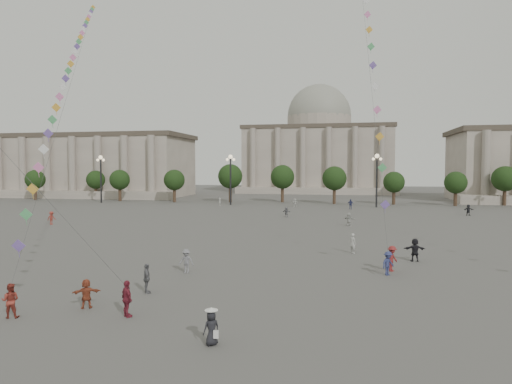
# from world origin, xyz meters

# --- Properties ---
(ground) EXTENTS (360.00, 360.00, 0.00)m
(ground) POSITION_xyz_m (0.00, 0.00, 0.00)
(ground) COLOR #4F4D4A
(ground) RESTS_ON ground
(hall_west) EXTENTS (84.00, 26.22, 17.20)m
(hall_west) POSITION_xyz_m (-75.00, 93.89, 8.43)
(hall_west) COLOR gray
(hall_west) RESTS_ON ground
(hall_central) EXTENTS (48.30, 34.30, 35.50)m
(hall_central) POSITION_xyz_m (0.00, 129.22, 14.23)
(hall_central) COLOR gray
(hall_central) RESTS_ON ground
(tree_row) EXTENTS (137.12, 5.12, 8.00)m
(tree_row) POSITION_xyz_m (0.00, 78.00, 5.39)
(tree_row) COLOR #3C2A1E
(tree_row) RESTS_ON ground
(lamp_post_far_west) EXTENTS (2.00, 0.90, 10.65)m
(lamp_post_far_west) POSITION_xyz_m (-45.00, 70.00, 7.35)
(lamp_post_far_west) COLOR #262628
(lamp_post_far_west) RESTS_ON ground
(lamp_post_mid_west) EXTENTS (2.00, 0.90, 10.65)m
(lamp_post_mid_west) POSITION_xyz_m (-15.00, 70.00, 7.35)
(lamp_post_mid_west) COLOR #262628
(lamp_post_mid_west) RESTS_ON ground
(lamp_post_mid_east) EXTENTS (2.00, 0.90, 10.65)m
(lamp_post_mid_east) POSITION_xyz_m (15.00, 70.00, 7.35)
(lamp_post_mid_east) COLOR #262628
(lamp_post_mid_east) RESTS_ON ground
(person_crowd_0) EXTENTS (1.13, 0.48, 1.93)m
(person_crowd_0) POSITION_xyz_m (9.88, 64.57, 0.96)
(person_crowd_0) COLOR navy
(person_crowd_0) RESTS_ON ground
(person_crowd_2) EXTENTS (1.08, 1.35, 1.82)m
(person_crowd_2) POSITION_xyz_m (-30.95, 32.47, 0.91)
(person_crowd_2) COLOR #983429
(person_crowd_2) RESTS_ON ground
(person_crowd_3) EXTENTS (1.85, 0.80, 1.93)m
(person_crowd_3) POSITION_xyz_m (14.68, 16.07, 0.97)
(person_crowd_3) COLOR black
(person_crowd_3) RESTS_ON ground
(person_crowd_4) EXTENTS (1.44, 1.41, 1.64)m
(person_crowd_4) POSITION_xyz_m (-1.05, 67.90, 0.82)
(person_crowd_4) COLOR white
(person_crowd_4) RESTS_ON ground
(person_crowd_6) EXTENTS (1.17, 0.68, 1.79)m
(person_crowd_6) POSITION_xyz_m (-2.64, 8.34, 0.90)
(person_crowd_6) COLOR slate
(person_crowd_6) RESTS_ON ground
(person_crowd_7) EXTENTS (1.66, 1.43, 1.80)m
(person_crowd_7) POSITION_xyz_m (9.42, 38.87, 0.90)
(person_crowd_7) COLOR beige
(person_crowd_7) RESTS_ON ground
(person_crowd_8) EXTENTS (1.30, 1.44, 1.94)m
(person_crowd_8) POSITION_xyz_m (12.44, 11.87, 0.97)
(person_crowd_8) COLOR maroon
(person_crowd_8) RESTS_ON ground
(person_crowd_9) EXTENTS (1.79, 1.03, 1.84)m
(person_crowd_9) POSITION_xyz_m (28.78, 56.34, 0.92)
(person_crowd_9) COLOR black
(person_crowd_9) RESTS_ON ground
(person_crowd_10) EXTENTS (0.52, 0.67, 1.63)m
(person_crowd_10) POSITION_xyz_m (-16.72, 67.79, 0.82)
(person_crowd_10) COLOR silver
(person_crowd_10) RESTS_ON ground
(person_crowd_12) EXTENTS (1.54, 0.76, 1.59)m
(person_crowd_12) POSITION_xyz_m (-0.30, 48.40, 0.80)
(person_crowd_12) COLOR slate
(person_crowd_12) RESTS_ON ground
(person_crowd_13) EXTENTS (0.78, 0.79, 1.84)m
(person_crowd_13) POSITION_xyz_m (9.64, 18.78, 0.92)
(person_crowd_13) COLOR #B0B0AC
(person_crowd_13) RESTS_ON ground
(tourist_0) EXTENTS (1.17, 1.11, 1.94)m
(tourist_0) POSITION_xyz_m (-2.22, -1.83, 0.97)
(tourist_0) COLOR maroon
(tourist_0) RESTS_ON ground
(tourist_2) EXTENTS (1.57, 1.17, 1.65)m
(tourist_2) POSITION_xyz_m (-5.16, -0.85, 0.82)
(tourist_2) COLOR #9B442A
(tourist_2) RESTS_ON ground
(tourist_3) EXTENTS (0.96, 1.16, 1.86)m
(tourist_3) POSITION_xyz_m (-3.16, 2.63, 0.93)
(tourist_3) COLOR slate
(tourist_3) RESTS_ON ground
(kite_flyer_0) EXTENTS (1.06, 0.95, 1.81)m
(kite_flyer_0) POSITION_xyz_m (-8.15, -3.09, 0.91)
(kite_flyer_0) COLOR maroon
(kite_flyer_0) RESTS_ON ground
(kite_flyer_1) EXTENTS (1.25, 1.27, 1.75)m
(kite_flyer_1) POSITION_xyz_m (12.03, 10.48, 0.88)
(kite_flyer_1) COLOR navy
(kite_flyer_1) RESTS_ON ground
(hat_person) EXTENTS (0.88, 0.87, 1.69)m
(hat_person) POSITION_xyz_m (3.21, -4.61, 0.82)
(hat_person) COLOR black
(hat_person) RESTS_ON ground
(kite_train_west) EXTENTS (24.53, 48.83, 65.16)m
(kite_train_west) POSITION_xyz_m (-20.88, 22.94, 19.87)
(kite_train_west) COLOR #3F3F3F
(kite_train_west) RESTS_ON ground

